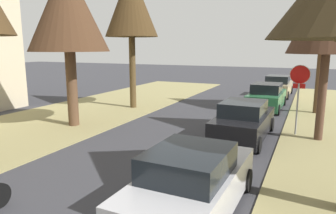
# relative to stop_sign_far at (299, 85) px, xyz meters

# --- Properties ---
(stop_sign_far) EXTENTS (0.81, 0.49, 2.95)m
(stop_sign_far) POSITION_rel_stop_sign_far_xyz_m (0.00, 0.00, 0.00)
(stop_sign_far) COLOR #9EA0A5
(stop_sign_far) RESTS_ON grass_verge_right
(street_tree_right_mid_b) EXTENTS (2.97, 2.97, 6.83)m
(street_tree_right_mid_b) POSITION_rel_stop_sign_far_xyz_m (0.87, -0.39, 2.95)
(street_tree_right_mid_b) COLOR brown
(street_tree_right_mid_b) RESTS_ON grass_verge_right
(street_tree_left_mid_b) EXTENTS (3.62, 3.62, 7.37)m
(street_tree_left_mid_b) POSITION_rel_stop_sign_far_xyz_m (-9.70, -2.62, 3.23)
(street_tree_left_mid_b) COLOR brown
(street_tree_left_mid_b) RESTS_ON grass_verge_left
(street_tree_left_far) EXTENTS (3.12, 3.12, 8.15)m
(street_tree_left_far) POSITION_rel_stop_sign_far_xyz_m (-9.42, 2.41, 4.01)
(street_tree_left_far) COLOR brown
(street_tree_left_far) RESTS_ON grass_verge_left
(parked_sedan_silver) EXTENTS (2.02, 4.44, 1.57)m
(parked_sedan_silver) POSITION_rel_stop_sign_far_xyz_m (-1.81, -7.80, -1.45)
(parked_sedan_silver) COLOR #BCBCC1
(parked_sedan_silver) RESTS_ON ground
(parked_sedan_black) EXTENTS (2.02, 4.44, 1.57)m
(parked_sedan_black) POSITION_rel_stop_sign_far_xyz_m (-1.94, -1.34, -1.45)
(parked_sedan_black) COLOR black
(parked_sedan_black) RESTS_ON ground
(parked_sedan_green) EXTENTS (2.02, 4.44, 1.57)m
(parked_sedan_green) POSITION_rel_stop_sign_far_xyz_m (-1.93, 5.56, -1.45)
(parked_sedan_green) COLOR #28663D
(parked_sedan_green) RESTS_ON ground
(parked_sedan_tan) EXTENTS (2.02, 4.44, 1.57)m
(parked_sedan_tan) POSITION_rel_stop_sign_far_xyz_m (-1.84, 11.37, -1.45)
(parked_sedan_tan) COLOR tan
(parked_sedan_tan) RESTS_ON ground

